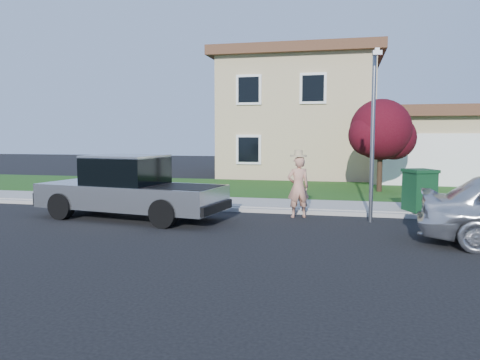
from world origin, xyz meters
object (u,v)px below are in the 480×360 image
object	(u,v)px
pickup_truck	(130,189)
trash_bin	(420,190)
woman	(298,186)
ornamental_tree	(382,133)
street_lamp	(373,126)

from	to	relation	value
pickup_truck	trash_bin	xyz separation A→B (m)	(7.93, 2.18, -0.07)
woman	trash_bin	bearing A→B (deg)	174.65
ornamental_tree	trash_bin	distance (m)	5.41
ornamental_tree	trash_bin	xyz separation A→B (m)	(0.73, -5.10, -1.67)
pickup_truck	street_lamp	size ratio (longest dim) A/B	1.25
pickup_truck	trash_bin	world-z (taller)	pickup_truck
street_lamp	trash_bin	bearing A→B (deg)	38.92
pickup_truck	woman	bearing A→B (deg)	23.83
ornamental_tree	street_lamp	world-z (taller)	street_lamp
woman	ornamental_tree	size ratio (longest dim) A/B	0.52
trash_bin	street_lamp	bearing A→B (deg)	-159.99
pickup_truck	ornamental_tree	xyz separation A→B (m)	(7.19, 7.28, 1.60)
pickup_truck	woman	size ratio (longest dim) A/B	2.94
trash_bin	ornamental_tree	bearing A→B (deg)	74.64
trash_bin	street_lamp	size ratio (longest dim) A/B	0.27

